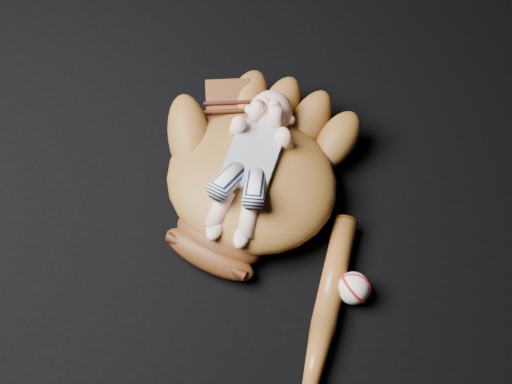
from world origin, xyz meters
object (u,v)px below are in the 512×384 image
baseball_bat (320,341)px  baseball_glove (252,176)px  baseball (353,288)px  newborn_baby (249,166)px

baseball_bat → baseball_glove: bearing=143.6°
baseball_glove → baseball_bat: baseball_glove is taller
baseball_bat → baseball: (0.00, 0.12, 0.01)m
baseball → newborn_baby: bearing=164.9°
baseball_glove → newborn_baby: 0.05m
newborn_baby → baseball_bat: size_ratio=0.66×
newborn_baby → baseball: 0.31m
newborn_baby → baseball_bat: 0.36m
baseball_glove → baseball: size_ratio=7.84×
newborn_baby → baseball_glove: bearing=72.8°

